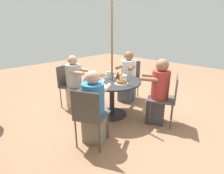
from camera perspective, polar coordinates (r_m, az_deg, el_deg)
ground_plane at (r=3.63m, az=0.00°, el=-8.89°), size 12.00×12.00×0.00m
patio_table at (r=3.40m, az=0.00°, el=-0.24°), size 1.11×1.11×0.73m
umbrella_pole at (r=3.25m, az=0.00°, el=9.41°), size 0.04×0.04×2.32m
patio_chair_north at (r=3.94m, az=-13.96°, el=1.28°), size 0.55×0.55×0.92m
diner_north at (r=3.84m, az=-11.93°, el=0.89°), size 0.54×0.45×1.15m
patio_chair_east at (r=2.52m, az=-7.37°, el=-8.80°), size 0.58×0.58×0.92m
diner_east at (r=2.67m, az=-5.79°, el=-7.37°), size 0.50×0.57×1.14m
patio_chair_south at (r=3.25m, az=17.78°, el=-2.98°), size 0.57×0.57×0.92m
diner_south at (r=3.24m, az=14.82°, el=-2.17°), size 0.55×0.47×1.20m
patio_chair_west at (r=4.34m, az=5.95°, el=3.38°), size 0.55×0.55×0.92m
diner_west at (r=4.18m, az=5.14°, el=2.79°), size 0.48×0.57×1.17m
pancake_plate_a at (r=3.34m, az=-4.61°, el=2.25°), size 0.25×0.25×0.04m
pancake_plate_b at (r=3.65m, az=-3.20°, el=3.86°), size 0.25×0.25×0.06m
pancake_plate_c at (r=3.15m, az=3.12°, el=1.55°), size 0.25×0.25×0.08m
pancake_plate_d at (r=3.05m, az=-4.43°, el=0.89°), size 0.25×0.25×0.08m
pancake_plate_e at (r=3.65m, az=2.69°, el=3.84°), size 0.25×0.25×0.06m
syrup_bottle at (r=3.31m, az=1.88°, el=3.10°), size 0.09×0.07×0.17m
coffee_cup at (r=3.33m, az=4.15°, el=2.98°), size 0.09×0.09×0.11m
drinking_glass_a at (r=3.48m, az=-1.06°, el=3.95°), size 0.08×0.08×0.14m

